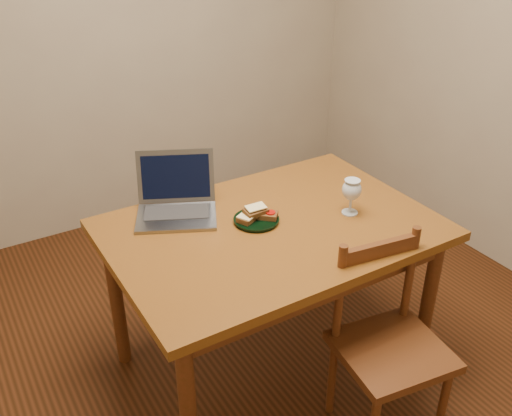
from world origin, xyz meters
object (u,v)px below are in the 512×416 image
chair (390,337)px  milk_glass (351,197)px  table (272,244)px  plate (256,220)px  laptop (176,197)px

chair → milk_glass: milk_glass is taller
table → milk_glass: bearing=-13.7°
chair → milk_glass: (0.13, 0.43, 0.37)m
table → plate: 0.12m
laptop → table: bearing=-22.8°
milk_glass → laptop: laptop is taller
plate → laptop: size_ratio=0.45×
milk_glass → laptop: 0.73m
chair → plate: bearing=120.7°
milk_glass → plate: bearing=159.3°
table → laptop: 0.44m
chair → laptop: 1.02m
plate → laptop: (-0.24, 0.25, 0.05)m
plate → chair: bearing=-67.2°
chair → laptop: (-0.48, 0.83, 0.35)m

